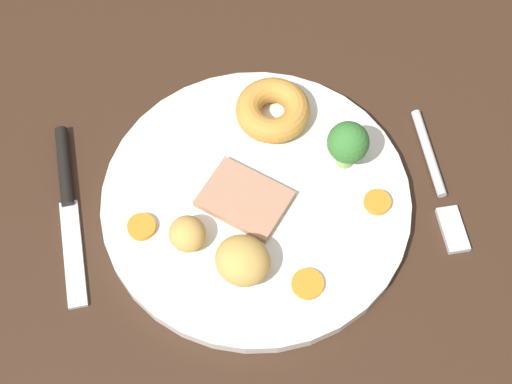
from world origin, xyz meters
TOP-DOWN VIEW (x-y plane):
  - dining_table at (0.00, 0.00)cm, footprint 120.00×84.00cm
  - dinner_plate at (-1.09, 0.92)cm, footprint 28.61×28.61cm
  - meat_slice_main at (-0.35, 1.18)cm, footprint 9.44×9.08cm
  - yorkshire_pudding at (-3.86, -7.60)cm, footprint 7.22×7.22cm
  - roast_potato_left at (0.97, 7.77)cm, footprint 6.69×6.68cm
  - roast_potato_right at (5.44, 4.46)cm, footprint 4.22×4.31cm
  - carrot_coin_front at (-4.38, 10.01)cm, footprint 2.83×2.83cm
  - carrot_coin_back at (-11.98, 3.04)cm, footprint 2.49×2.49cm
  - carrot_coin_side at (9.50, 2.69)cm, footprint 2.58×2.58cm
  - broccoli_floret at (-9.88, -1.81)cm, footprint 3.89×3.89cm
  - fork at (-18.43, 1.21)cm, footprint 2.15×15.29cm
  - knife at (16.31, -1.91)cm, footprint 2.67×18.56cm

SIDE VIEW (x-z plane):
  - dining_table at x=0.00cm, z-range 0.00..3.60cm
  - fork at x=-18.43cm, z-range 3.54..4.44cm
  - knife at x=16.31cm, z-range 3.45..4.65cm
  - dinner_plate at x=-1.09cm, z-range 3.60..5.00cm
  - carrot_coin_front at x=-4.38cm, z-range 5.00..5.41cm
  - carrot_coin_back at x=-11.98cm, z-range 5.00..5.56cm
  - carrot_coin_side at x=9.50cm, z-range 5.00..5.56cm
  - meat_slice_main at x=-0.35cm, z-range 5.00..5.80cm
  - yorkshire_pudding at x=-3.86cm, z-range 5.00..7.48cm
  - roast_potato_right at x=5.44cm, z-range 5.00..7.81cm
  - roast_potato_left at x=0.97cm, z-range 5.00..8.52cm
  - broccoli_floret at x=-9.88cm, z-range 5.48..10.76cm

